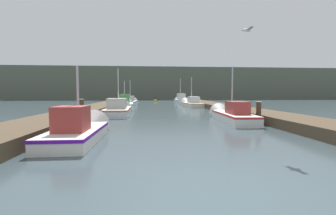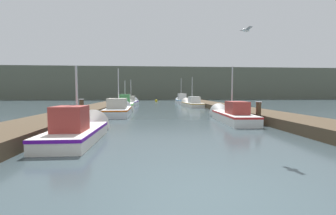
# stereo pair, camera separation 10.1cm
# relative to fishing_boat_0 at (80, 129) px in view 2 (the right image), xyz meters

# --- Properties ---
(ground_plane) EXTENTS (200.00, 200.00, 0.00)m
(ground_plane) POSITION_rel_fishing_boat_0_xyz_m (3.83, -5.12, -0.36)
(ground_plane) COLOR #38474C
(dock_left) EXTENTS (2.62, 40.00, 0.50)m
(dock_left) POSITION_rel_fishing_boat_0_xyz_m (-2.40, 10.88, -0.11)
(dock_left) COLOR #4C3D2B
(dock_left) RESTS_ON ground_plane
(dock_right) EXTENTS (2.62, 40.00, 0.50)m
(dock_right) POSITION_rel_fishing_boat_0_xyz_m (10.05, 10.88, -0.11)
(dock_right) COLOR #4C3D2B
(dock_right) RESTS_ON ground_plane
(distant_shore_ridge) EXTENTS (120.00, 16.00, 7.83)m
(distant_shore_ridge) POSITION_rel_fishing_boat_0_xyz_m (3.83, 52.55, 3.55)
(distant_shore_ridge) COLOR #565B4C
(distant_shore_ridge) RESTS_ON ground_plane
(fishing_boat_0) EXTENTS (1.56, 4.47, 3.22)m
(fishing_boat_0) POSITION_rel_fishing_boat_0_xyz_m (0.00, 0.00, 0.00)
(fishing_boat_0) COLOR silver
(fishing_boat_0) RESTS_ON ground_plane
(fishing_boat_1) EXTENTS (1.68, 5.85, 3.72)m
(fishing_boat_1) POSITION_rel_fishing_boat_0_xyz_m (7.61, 4.87, 0.03)
(fishing_boat_1) COLOR silver
(fishing_boat_1) RESTS_ON ground_plane
(fishing_boat_2) EXTENTS (1.85, 5.61, 4.10)m
(fishing_boat_2) POSITION_rel_fishing_boat_0_xyz_m (0.22, 9.15, 0.05)
(fishing_boat_2) COLOR silver
(fishing_boat_2) RESTS_ON ground_plane
(fishing_boat_3) EXTENTS (1.91, 5.33, 3.39)m
(fishing_boat_3) POSITION_rel_fishing_boat_0_xyz_m (0.10, 14.65, 0.11)
(fishing_boat_3) COLOR silver
(fishing_boat_3) RESTS_ON ground_plane
(fishing_boat_4) EXTENTS (1.97, 6.38, 4.14)m
(fishing_boat_4) POSITION_rel_fishing_boat_0_xyz_m (7.78, 19.13, 0.00)
(fishing_boat_4) COLOR silver
(fishing_boat_4) RESTS_ON ground_plane
(fishing_boat_5) EXTENTS (1.94, 5.17, 3.98)m
(fishing_boat_5) POSITION_rel_fishing_boat_0_xyz_m (0.02, 22.67, 0.05)
(fishing_boat_5) COLOR silver
(fishing_boat_5) RESTS_ON ground_plane
(fishing_boat_6) EXTENTS (1.52, 6.11, 4.34)m
(fishing_boat_6) POSITION_rel_fishing_boat_0_xyz_m (7.55, 26.79, 0.16)
(fishing_boat_6) COLOR silver
(fishing_boat_6) RESTS_ON ground_plane
(mooring_piling_0) EXTENTS (0.29, 0.29, 0.98)m
(mooring_piling_0) POSITION_rel_fishing_boat_0_xyz_m (8.64, 31.76, 0.14)
(mooring_piling_0) COLOR #473523
(mooring_piling_0) RESTS_ON ground_plane
(mooring_piling_1) EXTENTS (0.31, 0.31, 1.27)m
(mooring_piling_1) POSITION_rel_fishing_boat_0_xyz_m (8.68, 3.32, 0.28)
(mooring_piling_1) COLOR #473523
(mooring_piling_1) RESTS_ON ground_plane
(mooring_piling_3) EXTENTS (0.27, 0.27, 1.39)m
(mooring_piling_3) POSITION_rel_fishing_boat_0_xyz_m (-1.25, 4.46, 0.34)
(mooring_piling_3) COLOR #473523
(mooring_piling_3) RESTS_ON ground_plane
(channel_buoy) EXTENTS (0.53, 0.53, 1.03)m
(channel_buoy) POSITION_rel_fishing_boat_0_xyz_m (3.78, 33.74, -0.21)
(channel_buoy) COLOR gold
(channel_buoy) RESTS_ON ground_plane
(seagull_lead) EXTENTS (0.30, 0.56, 0.12)m
(seagull_lead) POSITION_rel_fishing_boat_0_xyz_m (5.95, -1.08, 3.54)
(seagull_lead) COLOR white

